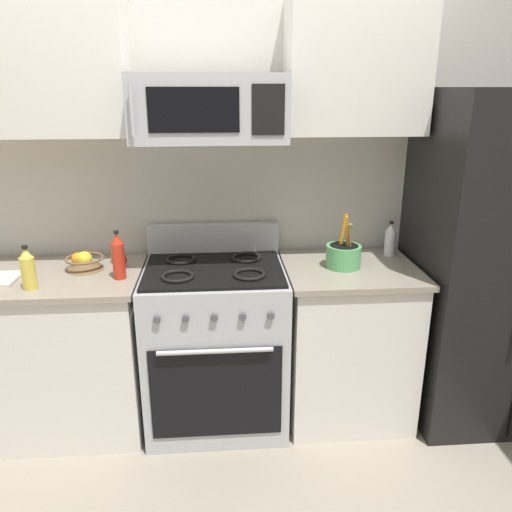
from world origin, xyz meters
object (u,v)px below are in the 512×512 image
refrigerator (496,262)px  range_oven (216,343)px  fruit_basket (84,262)px  bottle_vinegar (390,240)px  utensil_crock (344,255)px  bottle_oil (28,269)px  bottle_hot_sauce (118,257)px  apple_loose (121,261)px  microwave (209,108)px

refrigerator → range_oven: bearing=179.4°
fruit_basket → bottle_vinegar: 1.72m
range_oven → fruit_basket: range_oven is taller
utensil_crock → bottle_oil: (-1.59, -0.19, 0.03)m
utensil_crock → bottle_oil: 1.61m
range_oven → refrigerator: bearing=-0.6°
bottle_hot_sauce → bottle_oil: (-0.41, -0.11, -0.02)m
refrigerator → utensil_crock: bearing=178.8°
refrigerator → apple_loose: 2.08m
microwave → fruit_basket: 1.05m
apple_loose → bottle_hot_sauce: bearing=-81.8°
range_oven → microwave: microwave is taller
refrigerator → utensil_crock: (-0.86, 0.02, 0.06)m
range_oven → utensil_crock: 0.87m
refrigerator → microwave: bearing=178.3°
microwave → apple_loose: bearing=172.4°
utensil_crock → apple_loose: utensil_crock is taller
fruit_basket → bottle_hot_sauce: bottle_hot_sauce is taller
utensil_crock → fruit_basket: bearing=177.1°
bottle_vinegar → refrigerator: bearing=-19.9°
range_oven → microwave: size_ratio=1.45×
range_oven → bottle_oil: size_ratio=4.94×
range_oven → microwave: 1.27m
utensil_crock → bottle_vinegar: bearing=29.4°
refrigerator → bottle_oil: size_ratio=8.36×
apple_loose → bottle_oil: bearing=-143.7°
microwave → utensil_crock: (0.70, -0.03, -0.77)m
bottle_hot_sauce → range_oven: bearing=9.2°
apple_loose → bottle_vinegar: bottle_vinegar is taller
refrigerator → utensil_crock: 0.86m
refrigerator → microwave: microwave is taller
apple_loose → range_oven: bearing=-10.7°
refrigerator → bottle_vinegar: refrigerator is taller
apple_loose → bottle_hot_sauce: bottle_hot_sauce is taller
apple_loose → bottle_oil: size_ratio=0.31×
utensil_crock → bottle_hot_sauce: bearing=-176.2°
range_oven → utensil_crock: bearing=0.1°
bottle_hot_sauce → apple_loose: bearing=98.2°
range_oven → refrigerator: size_ratio=0.59×
microwave → fruit_basket: (-0.69, 0.04, -0.79)m
refrigerator → microwave: size_ratio=2.45×
range_oven → fruit_basket: size_ratio=5.40×
microwave → apple_loose: size_ratio=11.02×
microwave → bottle_oil: microwave is taller
fruit_basket → bottle_hot_sauce: size_ratio=0.80×
refrigerator → bottle_vinegar: bearing=160.1°
bottle_hot_sauce → bottle_vinegar: bearing=9.7°
fruit_basket → apple_loose: fruit_basket is taller
microwave → bottle_vinegar: size_ratio=3.68×
utensil_crock → bottle_vinegar: size_ratio=1.43×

